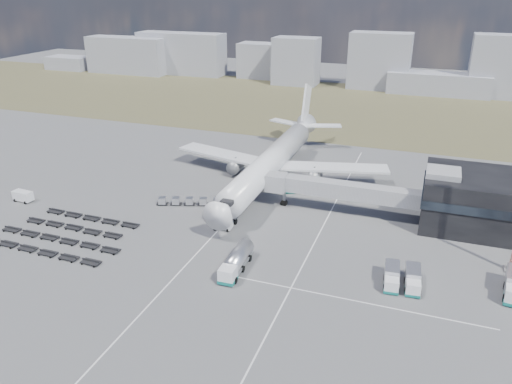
% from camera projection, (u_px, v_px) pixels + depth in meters
% --- Properties ---
extents(ground, '(420.00, 420.00, 0.00)m').
position_uv_depth(ground, '(216.00, 246.00, 87.40)').
color(ground, '#565659').
rests_on(ground, ground).
extents(grass_strip, '(420.00, 90.00, 0.01)m').
position_uv_depth(grass_strip, '(339.00, 107.00, 182.50)').
color(grass_strip, brown).
rests_on(grass_strip, ground).
extents(lane_markings, '(47.12, 110.00, 0.01)m').
position_uv_depth(lane_markings, '(274.00, 247.00, 86.94)').
color(lane_markings, silver).
rests_on(lane_markings, ground).
extents(terminal, '(30.40, 16.40, 11.00)m').
position_uv_depth(terminal, '(508.00, 204.00, 91.12)').
color(terminal, black).
rests_on(terminal, ground).
extents(jet_bridge, '(30.30, 3.80, 7.05)m').
position_uv_depth(jet_bridge, '(331.00, 189.00, 98.10)').
color(jet_bridge, '#939399').
rests_on(jet_bridge, ground).
extents(airliner, '(51.59, 64.53, 17.62)m').
position_uv_depth(airliner, '(273.00, 159.00, 113.31)').
color(airliner, white).
rests_on(airliner, ground).
extents(skyline, '(323.37, 22.86, 24.05)m').
position_uv_depth(skyline, '(394.00, 66.00, 206.42)').
color(skyline, '#9496A2').
rests_on(skyline, ground).
extents(fuel_tanker, '(2.88, 10.21, 3.28)m').
position_uv_depth(fuel_tanker, '(236.00, 261.00, 79.44)').
color(fuel_tanker, white).
rests_on(fuel_tanker, ground).
extents(pushback_tug, '(3.72, 2.30, 1.57)m').
position_uv_depth(pushback_tug, '(223.00, 225.00, 92.95)').
color(pushback_tug, white).
rests_on(pushback_tug, ground).
extents(utility_van, '(4.42, 2.29, 2.28)m').
position_uv_depth(utility_van, '(23.00, 196.00, 104.42)').
color(utility_van, white).
rests_on(utility_van, ground).
extents(catering_truck, '(3.65, 5.91, 2.53)m').
position_uv_depth(catering_truck, '(291.00, 184.00, 110.25)').
color(catering_truck, white).
rests_on(catering_truck, ground).
extents(service_trucks_near, '(5.81, 6.76, 2.54)m').
position_uv_depth(service_trucks_near, '(402.00, 278.00, 75.54)').
color(service_trucks_near, white).
rests_on(service_trucks_near, ground).
extents(uld_row, '(13.42, 5.61, 1.50)m').
position_uv_depth(uld_row, '(190.00, 201.00, 102.71)').
color(uld_row, black).
rests_on(uld_row, ground).
extents(baggage_dollies, '(26.19, 15.56, 0.78)m').
position_uv_depth(baggage_dollies, '(64.00, 234.00, 90.78)').
color(baggage_dollies, black).
rests_on(baggage_dollies, ground).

